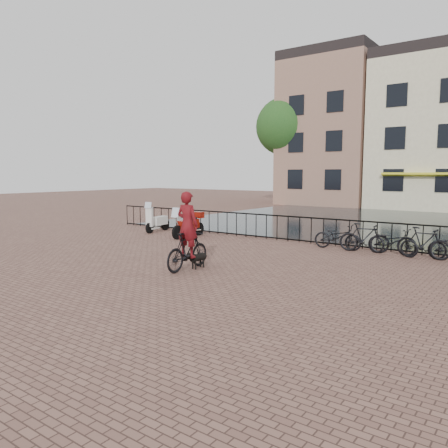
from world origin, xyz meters
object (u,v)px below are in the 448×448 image
Objects in this scene: dog at (198,260)px; motorcycle at (188,222)px; scooter at (157,216)px; cyclist at (188,235)px.

dog is 6.11m from motorcycle.
dog is at bearing -46.39° from scooter.
scooter is at bearing 145.81° from dog.
cyclist is at bearing -48.63° from scooter.
cyclist reaches higher than scooter.
cyclist is 8.28m from scooter.
cyclist is 1.60× the size of scooter.
dog is at bearing -110.42° from cyclist.
motorcycle is 1.17× the size of scooter.
cyclist is at bearing -104.59° from dog.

